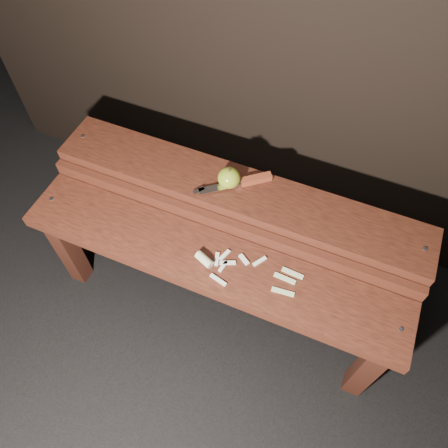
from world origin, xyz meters
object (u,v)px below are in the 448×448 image
at_px(apple, 229,178).
at_px(knife, 246,181).
at_px(bench_rear_tier, 237,205).
at_px(bench_front_tier, 209,272).

distance_m(apple, knife, 0.06).
bearing_deg(bench_rear_tier, knife, 61.08).
xyz_separation_m(bench_rear_tier, knife, (0.02, 0.03, 0.10)).
relative_size(bench_front_tier, apple, 16.02).
bearing_deg(bench_front_tier, knife, 86.57).
xyz_separation_m(apple, knife, (0.05, 0.02, -0.02)).
distance_m(bench_front_tier, knife, 0.30).
height_order(bench_front_tier, knife, knife).
distance_m(bench_front_tier, apple, 0.29).
bearing_deg(bench_front_tier, apple, 97.40).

